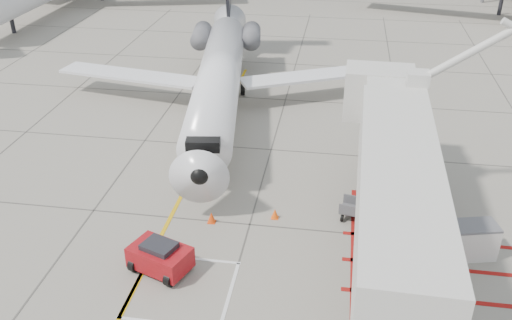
# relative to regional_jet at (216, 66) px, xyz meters

# --- Properties ---
(ground_plane) EXTENTS (260.00, 260.00, 0.00)m
(ground_plane) POSITION_rel_regional_jet_xyz_m (3.98, -15.01, -4.06)
(ground_plane) COLOR gray
(ground_plane) RESTS_ON ground
(regional_jet) EXTENTS (28.76, 34.20, 8.13)m
(regional_jet) POSITION_rel_regional_jet_xyz_m (0.00, 0.00, 0.00)
(regional_jet) COLOR white
(regional_jet) RESTS_ON ground_plane
(jet_bridge) EXTENTS (9.99, 20.32, 8.04)m
(jet_bridge) POSITION_rel_regional_jet_xyz_m (10.28, -14.51, -0.05)
(jet_bridge) COLOR silver
(jet_bridge) RESTS_ON ground_plane
(pushback_tug) EXTENTS (2.93, 2.38, 1.48)m
(pushback_tug) POSITION_rel_regional_jet_xyz_m (0.75, -14.96, -3.32)
(pushback_tug) COLOR #9F0F15
(pushback_tug) RESTS_ON ground_plane
(baggage_cart) EXTENTS (1.86, 1.39, 1.06)m
(baggage_cart) POSITION_rel_regional_jet_xyz_m (9.13, -9.76, -3.53)
(baggage_cart) COLOR #505155
(baggage_cart) RESTS_ON ground_plane
(ground_power_unit) EXTENTS (2.29, 1.67, 1.63)m
(ground_power_unit) POSITION_rel_regional_jet_xyz_m (14.09, -11.82, -3.25)
(ground_power_unit) COLOR silver
(ground_power_unit) RESTS_ON ground_plane
(cone_nose) EXTENTS (0.40, 0.40, 0.56)m
(cone_nose) POSITION_rel_regional_jet_xyz_m (2.11, -11.09, -3.79)
(cone_nose) COLOR #E8410C
(cone_nose) RESTS_ON ground_plane
(cone_side) EXTENTS (0.37, 0.37, 0.52)m
(cone_side) POSITION_rel_regional_jet_xyz_m (5.12, -10.25, -3.81)
(cone_side) COLOR #FF550D
(cone_side) RESTS_ON ground_plane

